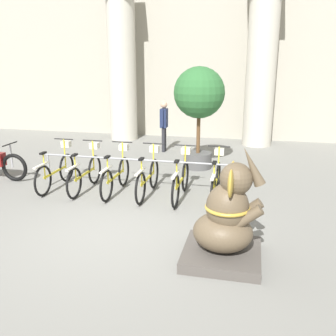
{
  "coord_description": "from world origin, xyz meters",
  "views": [
    {
      "loc": [
        2.27,
        -5.62,
        2.82
      ],
      "look_at": [
        0.86,
        0.6,
        1.0
      ],
      "focal_mm": 40.0,
      "sensor_mm": 36.0,
      "label": 1
    }
  ],
  "objects_px": {
    "bicycle_3": "(148,177)",
    "person_pedestrian": "(164,122)",
    "bicycle_2": "(116,175)",
    "bicycle_5": "(216,181)",
    "bicycle_0": "(56,170)",
    "bicycle_1": "(86,173)",
    "potted_tree": "(199,99)",
    "bicycle_4": "(181,180)",
    "elephant_statue": "(226,223)"
  },
  "relations": [
    {
      "from": "bicycle_3",
      "to": "potted_tree",
      "type": "bearing_deg",
      "value": 73.3
    },
    {
      "from": "elephant_statue",
      "to": "bicycle_3",
      "type": "bearing_deg",
      "value": 127.32
    },
    {
      "from": "bicycle_1",
      "to": "bicycle_4",
      "type": "xyz_separation_m",
      "value": [
        2.2,
        -0.03,
        0.0
      ]
    },
    {
      "from": "bicycle_1",
      "to": "bicycle_2",
      "type": "relative_size",
      "value": 1.0
    },
    {
      "from": "bicycle_5",
      "to": "bicycle_3",
      "type": "bearing_deg",
      "value": -178.54
    },
    {
      "from": "bicycle_0",
      "to": "elephant_statue",
      "type": "distance_m",
      "value": 4.74
    },
    {
      "from": "person_pedestrian",
      "to": "bicycle_5",
      "type": "bearing_deg",
      "value": -62.76
    },
    {
      "from": "bicycle_1",
      "to": "bicycle_2",
      "type": "distance_m",
      "value": 0.73
    },
    {
      "from": "bicycle_5",
      "to": "potted_tree",
      "type": "bearing_deg",
      "value": 107.15
    },
    {
      "from": "bicycle_1",
      "to": "person_pedestrian",
      "type": "bearing_deg",
      "value": 78.45
    },
    {
      "from": "bicycle_4",
      "to": "bicycle_5",
      "type": "height_order",
      "value": "same"
    },
    {
      "from": "bicycle_5",
      "to": "bicycle_0",
      "type": "bearing_deg",
      "value": -179.56
    },
    {
      "from": "bicycle_2",
      "to": "bicycle_5",
      "type": "distance_m",
      "value": 2.2
    },
    {
      "from": "bicycle_0",
      "to": "bicycle_4",
      "type": "bearing_deg",
      "value": -0.76
    },
    {
      "from": "bicycle_0",
      "to": "bicycle_1",
      "type": "relative_size",
      "value": 1.0
    },
    {
      "from": "bicycle_1",
      "to": "bicycle_5",
      "type": "height_order",
      "value": "same"
    },
    {
      "from": "bicycle_0",
      "to": "bicycle_2",
      "type": "distance_m",
      "value": 1.47
    },
    {
      "from": "bicycle_1",
      "to": "bicycle_5",
      "type": "xyz_separation_m",
      "value": [
        2.93,
        0.03,
        0.0
      ]
    },
    {
      "from": "bicycle_5",
      "to": "elephant_statue",
      "type": "xyz_separation_m",
      "value": [
        0.39,
        -2.47,
        0.18
      ]
    },
    {
      "from": "elephant_statue",
      "to": "potted_tree",
      "type": "distance_m",
      "value": 5.15
    },
    {
      "from": "bicycle_2",
      "to": "bicycle_3",
      "type": "height_order",
      "value": "same"
    },
    {
      "from": "potted_tree",
      "to": "bicycle_0",
      "type": "bearing_deg",
      "value": -140.44
    },
    {
      "from": "bicycle_1",
      "to": "person_pedestrian",
      "type": "distance_m",
      "value": 4.22
    },
    {
      "from": "person_pedestrian",
      "to": "potted_tree",
      "type": "bearing_deg",
      "value": -51.05
    },
    {
      "from": "bicycle_0",
      "to": "potted_tree",
      "type": "distance_m",
      "value": 4.07
    },
    {
      "from": "bicycle_2",
      "to": "bicycle_3",
      "type": "relative_size",
      "value": 1.0
    },
    {
      "from": "bicycle_2",
      "to": "bicycle_5",
      "type": "bearing_deg",
      "value": 1.04
    },
    {
      "from": "bicycle_4",
      "to": "bicycle_5",
      "type": "distance_m",
      "value": 0.74
    },
    {
      "from": "bicycle_4",
      "to": "elephant_statue",
      "type": "height_order",
      "value": "elephant_statue"
    },
    {
      "from": "bicycle_3",
      "to": "bicycle_4",
      "type": "height_order",
      "value": "same"
    },
    {
      "from": "bicycle_3",
      "to": "person_pedestrian",
      "type": "bearing_deg",
      "value": 98.7
    },
    {
      "from": "bicycle_5",
      "to": "person_pedestrian",
      "type": "distance_m",
      "value": 4.61
    },
    {
      "from": "bicycle_1",
      "to": "bicycle_3",
      "type": "xyz_separation_m",
      "value": [
        1.47,
        -0.0,
        0.0
      ]
    },
    {
      "from": "elephant_statue",
      "to": "person_pedestrian",
      "type": "distance_m",
      "value": 7.0
    },
    {
      "from": "bicycle_0",
      "to": "elephant_statue",
      "type": "relative_size",
      "value": 1.01
    },
    {
      "from": "bicycle_0",
      "to": "bicycle_3",
      "type": "height_order",
      "value": "same"
    },
    {
      "from": "elephant_statue",
      "to": "potted_tree",
      "type": "relative_size",
      "value": 0.64
    },
    {
      "from": "bicycle_0",
      "to": "bicycle_1",
      "type": "distance_m",
      "value": 0.73
    },
    {
      "from": "bicycle_0",
      "to": "person_pedestrian",
      "type": "bearing_deg",
      "value": 69.01
    },
    {
      "from": "bicycle_3",
      "to": "bicycle_2",
      "type": "bearing_deg",
      "value": -179.79
    },
    {
      "from": "bicycle_2",
      "to": "bicycle_3",
      "type": "bearing_deg",
      "value": 0.21
    },
    {
      "from": "bicycle_4",
      "to": "elephant_statue",
      "type": "bearing_deg",
      "value": -64.97
    },
    {
      "from": "bicycle_0",
      "to": "bicycle_1",
      "type": "height_order",
      "value": "same"
    },
    {
      "from": "bicycle_3",
      "to": "bicycle_1",
      "type": "bearing_deg",
      "value": 179.89
    },
    {
      "from": "bicycle_4",
      "to": "potted_tree",
      "type": "height_order",
      "value": "potted_tree"
    },
    {
      "from": "bicycle_3",
      "to": "elephant_statue",
      "type": "bearing_deg",
      "value": -52.68
    },
    {
      "from": "bicycle_1",
      "to": "potted_tree",
      "type": "bearing_deg",
      "value": 47.86
    },
    {
      "from": "bicycle_3",
      "to": "bicycle_4",
      "type": "distance_m",
      "value": 0.73
    },
    {
      "from": "bicycle_2",
      "to": "person_pedestrian",
      "type": "distance_m",
      "value": 4.14
    },
    {
      "from": "bicycle_3",
      "to": "elephant_statue",
      "type": "height_order",
      "value": "elephant_statue"
    }
  ]
}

